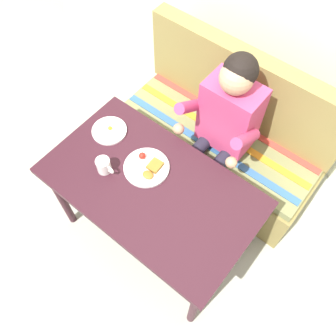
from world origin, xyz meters
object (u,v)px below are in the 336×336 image
object	(u,v)px
table	(151,192)
plate_breakfast	(147,167)
person	(223,124)
coffee_mug	(104,165)
plate_eggs	(109,130)
couch	(221,140)

from	to	relation	value
table	plate_breakfast	bearing A→B (deg)	140.92
person	coffee_mug	world-z (taller)	person
table	plate_eggs	xyz separation A→B (m)	(-0.43, 0.13, 0.09)
person	coffee_mug	xyz separation A→B (m)	(-0.33, -0.68, 0.04)
person	plate_eggs	size ratio (longest dim) A/B	5.79
couch	plate_breakfast	distance (m)	0.81
plate_eggs	coffee_mug	world-z (taller)	coffee_mug
table	person	bearing A→B (deg)	83.15
plate_breakfast	plate_eggs	size ratio (longest dim) A/B	1.23
plate_breakfast	person	bearing A→B (deg)	73.10
table	plate_eggs	size ratio (longest dim) A/B	5.73
couch	plate_eggs	size ratio (longest dim) A/B	6.87
coffee_mug	couch	bearing A→B (deg)	72.77
table	coffee_mug	xyz separation A→B (m)	(-0.26, -0.09, 0.13)
table	coffee_mug	distance (m)	0.31
plate_breakfast	coffee_mug	bearing A→B (deg)	-138.49
couch	plate_eggs	bearing A→B (deg)	-124.00
couch	coffee_mug	xyz separation A→B (m)	(-0.26, -0.85, 0.45)
couch	plate_breakfast	bearing A→B (deg)	-97.14
table	coffee_mug	world-z (taller)	coffee_mug
coffee_mug	person	bearing A→B (deg)	63.65
couch	person	size ratio (longest dim) A/B	1.19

